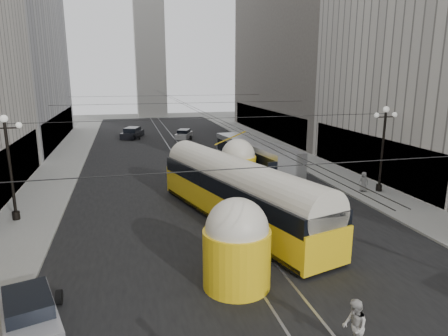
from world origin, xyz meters
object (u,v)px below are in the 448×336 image
sedan_silver (29,314)px  city_bus (255,157)px  pedestrian_sidewalk_right (364,182)px  streetcar (238,191)px  pedestrian_crossing_b (354,327)px

sedan_silver → city_bus: bearing=52.1°
pedestrian_sidewalk_right → sedan_silver: bearing=41.1°
streetcar → pedestrian_crossing_b: bearing=-88.0°
streetcar → pedestrian_crossing_b: streetcar is taller
city_bus → pedestrian_crossing_b: bearing=-100.4°
city_bus → pedestrian_crossing_b: 22.92m
sedan_silver → pedestrian_sidewalk_right: bearing=29.5°
streetcar → city_bus: (4.56, 10.34, -0.25)m
streetcar → pedestrian_sidewalk_right: (10.86, 3.45, -1.03)m
sedan_silver → pedestrian_sidewalk_right: 23.97m
streetcar → city_bus: bearing=66.2°
streetcar → pedestrian_crossing_b: (0.43, -12.19, -1.01)m
sedan_silver → pedestrian_crossing_b: size_ratio=2.43×
sedan_silver → pedestrian_sidewalk_right: (20.86, 11.80, 0.31)m
sedan_silver → pedestrian_sidewalk_right: pedestrian_sidewalk_right is taller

